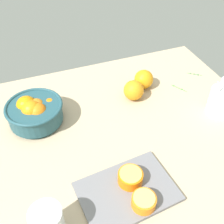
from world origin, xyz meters
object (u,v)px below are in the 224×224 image
orange_half_0 (130,177)px  loose_orange_1 (134,90)px  juice_pitcher (222,101)px  orange_half_1 (144,201)px  cutting_board (127,191)px  loose_orange_0 (144,79)px  fruit_bowl (35,111)px

orange_half_0 → loose_orange_1: loose_orange_1 is taller
juice_pitcher → orange_half_1: 54.16cm
cutting_board → orange_half_0: orange_half_0 is taller
cutting_board → loose_orange_0: 54.60cm
fruit_bowl → orange_half_0: fruit_bowl is taller
fruit_bowl → loose_orange_0: fruit_bowl is taller
orange_half_1 → juice_pitcher: bearing=29.6°
juice_pitcher → fruit_bowl: bearing=163.6°
orange_half_0 → orange_half_1: size_ratio=1.08×
juice_pitcher → cutting_board: (-49.63, -20.76, -4.87)cm
juice_pitcher → loose_orange_0: juice_pitcher is taller
fruit_bowl → loose_orange_1: size_ratio=2.52×
fruit_bowl → cutting_board: (20.63, -41.49, -4.60)cm
juice_pitcher → loose_orange_1: juice_pitcher is taller
juice_pitcher → orange_half_0: 50.85cm
cutting_board → orange_half_1: bearing=-66.6°
orange_half_1 → fruit_bowl: bearing=116.1°
orange_half_0 → loose_orange_1: bearing=64.6°
fruit_bowl → juice_pitcher: size_ratio=1.33×
orange_half_0 → orange_half_1: 8.69cm
juice_pitcher → loose_orange_1: size_ratio=1.89×
fruit_bowl → loose_orange_0: size_ratio=2.57×
fruit_bowl → loose_orange_1: bearing=-0.6°
loose_orange_0 → loose_orange_1: loose_orange_1 is taller
cutting_board → orange_half_1: (2.59, -5.96, 2.53)cm
juice_pitcher → cutting_board: bearing=-157.3°
cutting_board → orange_half_0: bearing=51.7°
cutting_board → loose_orange_1: (20.37, 41.09, 3.65)cm
juice_pitcher → orange_half_0: bearing=-159.2°
fruit_bowl → loose_orange_1: (41.00, -0.40, -0.95)cm
loose_orange_0 → loose_orange_1: (-7.46, -5.75, 0.07)cm
juice_pitcher → loose_orange_0: 34.02cm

